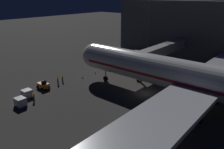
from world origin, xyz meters
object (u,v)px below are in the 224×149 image
airliner_at_gate (214,83)px  traffic_cone_nose_port (95,73)px  jet_bridge (157,52)px  ground_crew_under_port_wing (34,96)px  traffic_cone_nose_starboard (83,77)px  apron_floodlight_mast (149,23)px  ground_crew_marshaller_fwd (58,80)px  baggage_container_near_belt (20,102)px  baggage_container_mid_row (27,93)px  ground_crew_near_nose_gear (62,78)px  baggage_tug_spare (43,85)px

airliner_at_gate → traffic_cone_nose_port: airliner_at_gate is taller
jet_bridge → traffic_cone_nose_port: 16.65m
airliner_at_gate → ground_crew_under_port_wing: bearing=-58.5°
ground_crew_under_port_wing → traffic_cone_nose_starboard: ground_crew_under_port_wing is taller
apron_floodlight_mast → ground_crew_marshaller_fwd: (33.79, -2.82, -9.73)m
baggage_container_near_belt → ground_crew_under_port_wing: bearing=177.6°
baggage_container_mid_row → ground_crew_marshaller_fwd: bearing=-173.2°
ground_crew_under_port_wing → apron_floodlight_mast: bearing=-178.9°
jet_bridge → ground_crew_under_port_wing: bearing=-17.9°
airliner_at_gate → baggage_container_mid_row: airliner_at_gate is taller
traffic_cone_nose_port → traffic_cone_nose_starboard: 4.40m
traffic_cone_nose_starboard → ground_crew_near_nose_gear: bearing=-25.2°
baggage_container_mid_row → traffic_cone_nose_port: baggage_container_mid_row is taller
airliner_at_gate → jet_bridge: bearing=-126.0°
traffic_cone_nose_port → traffic_cone_nose_starboard: bearing=0.0°
baggage_container_mid_row → ground_crew_under_port_wing: ground_crew_under_port_wing is taller
baggage_tug_spare → traffic_cone_nose_port: bearing=172.5°
traffic_cone_nose_port → traffic_cone_nose_starboard: (4.40, 0.00, 0.00)m
apron_floodlight_mast → ground_crew_marshaller_fwd: size_ratio=10.11×
jet_bridge → baggage_container_mid_row: size_ratio=13.60×
baggage_container_near_belt → ground_crew_near_nose_gear: (-12.73, -3.96, 0.15)m
airliner_at_gate → baggage_tug_spare: (12.05, -31.18, -4.77)m
apron_floodlight_mast → baggage_container_mid_row: size_ratio=10.40×
airliner_at_gate → baggage_container_mid_row: size_ratio=34.45×
baggage_container_mid_row → ground_crew_under_port_wing: bearing=86.9°
jet_bridge → apron_floodlight_mast: size_ratio=1.31×
apron_floodlight_mast → ground_crew_near_nose_gear: 33.78m
baggage_container_mid_row → ground_crew_near_nose_gear: bearing=-172.0°
ground_crew_marshaller_fwd → traffic_cone_nose_port: bearing=170.8°
jet_bridge → traffic_cone_nose_port: bearing=-47.2°
ground_crew_near_nose_gear → traffic_cone_nose_port: bearing=166.7°
ground_crew_under_port_wing → traffic_cone_nose_starboard: (-14.53, -1.97, -0.71)m
ground_crew_near_nose_gear → traffic_cone_nose_starboard: (-4.47, 2.10, -0.67)m
baggage_container_mid_row → apron_floodlight_mast: bearing=177.5°
airliner_at_gate → traffic_cone_nose_port: bearing=-94.3°
baggage_tug_spare → airliner_at_gate: bearing=111.1°
ground_crew_under_port_wing → baggage_container_mid_row: bearing=-93.1°
jet_bridge → baggage_tug_spare: bearing=-28.3°
baggage_container_mid_row → traffic_cone_nose_starboard: (-14.39, 0.70, -0.49)m
jet_bridge → baggage_container_mid_row: 32.31m
baggage_container_mid_row → ground_crew_under_port_wing: size_ratio=1.00×
apron_floodlight_mast → ground_crew_marshaller_fwd: bearing=-4.8°
ground_crew_marshaller_fwd → traffic_cone_nose_port: ground_crew_marshaller_fwd is taller
jet_bridge → baggage_container_near_belt: jet_bridge is taller
jet_bridge → ground_crew_marshaller_fwd: jet_bridge is taller
baggage_container_mid_row → traffic_cone_nose_port: 18.80m
baggage_tug_spare → ground_crew_marshaller_fwd: size_ratio=1.40×
ground_crew_near_nose_gear → traffic_cone_nose_starboard: bearing=154.8°
jet_bridge → traffic_cone_nose_starboard: size_ratio=44.16×
baggage_tug_spare → ground_crew_near_nose_gear: size_ratio=1.50×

